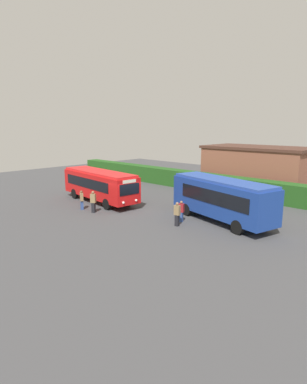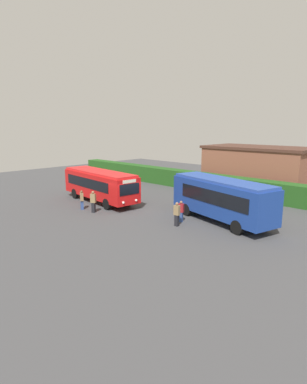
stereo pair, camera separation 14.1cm
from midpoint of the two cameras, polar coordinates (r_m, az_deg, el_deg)
The scene contains 10 objects.
ground_plane at distance 28.26m, azimuth -5.01°, elevation -3.33°, with size 64.00×64.00×0.00m, color #424244.
bus_red at distance 31.51m, azimuth -9.63°, elevation 1.39°, with size 9.89×3.31×3.03m.
bus_blue at distance 25.11m, azimuth 11.79°, elevation -0.97°, with size 9.35×4.58×3.32m.
person_left at distance 29.10m, azimuth -12.71°, elevation -1.32°, with size 0.54×0.45×1.71m.
person_center at distance 27.83m, azimuth -10.74°, elevation -1.62°, with size 0.52×0.44×1.88m.
person_right at distance 24.87m, azimuth 4.76°, elevation -3.34°, with size 0.45×0.35×1.66m.
person_far at distance 23.79m, azimuth 4.02°, elevation -3.81°, with size 0.46×0.31×1.81m.
hedge_row at distance 36.90m, azimuth 9.26°, elevation 1.70°, with size 44.00×1.75×2.00m, color #22511B.
depot_building at distance 39.20m, azimuth 17.79°, elevation 4.08°, with size 11.97×6.47×4.96m.
traffic_cone at distance 38.32m, azimuth -8.87°, elevation 1.02°, with size 0.36×0.36×0.60m, color orange.
Camera 1 is at (20.64, -17.87, 7.30)m, focal length 30.18 mm.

